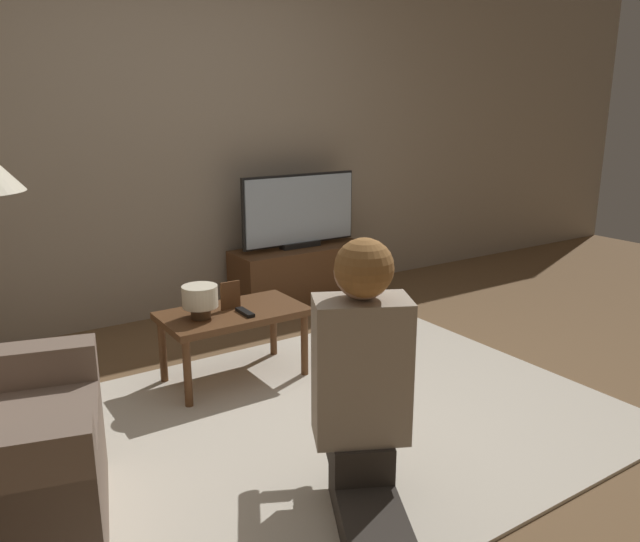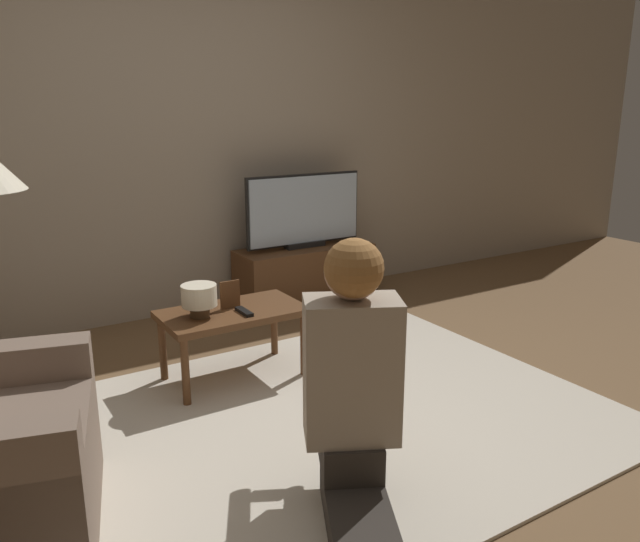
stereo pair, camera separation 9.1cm
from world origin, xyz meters
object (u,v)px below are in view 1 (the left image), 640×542
(tv, at_px, (300,211))
(coffee_table, at_px, (233,320))
(person_kneeling, at_px, (362,376))
(table_lamp, at_px, (200,299))

(tv, xyz_separation_m, coffee_table, (-1.03, -0.99, -0.35))
(person_kneeling, bearing_deg, coffee_table, -67.32)
(tv, xyz_separation_m, table_lamp, (-1.22, -1.01, -0.20))
(tv, height_order, person_kneeling, person_kneeling)
(person_kneeling, xyz_separation_m, table_lamp, (-0.10, 1.21, -0.01))
(tv, height_order, coffee_table, tv)
(coffee_table, xyz_separation_m, table_lamp, (-0.19, -0.02, 0.15))
(tv, bearing_deg, person_kneeling, -116.66)
(tv, distance_m, coffee_table, 1.47)
(coffee_table, distance_m, person_kneeling, 1.25)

